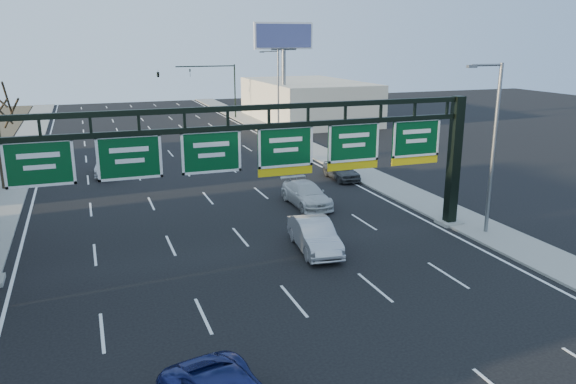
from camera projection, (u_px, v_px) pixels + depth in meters
name	position (u px, v px, depth m)	size (l,w,h in m)	color
ground	(313.00, 324.00, 20.68)	(160.00, 160.00, 0.00)	black
sidewalk_right	(367.00, 175.00, 43.03)	(3.00, 120.00, 0.12)	gray
lane_markings	(202.00, 191.00, 38.79)	(21.60, 120.00, 0.01)	white
sign_gantry	(253.00, 159.00, 26.76)	(24.60, 1.20, 7.20)	black
building_right_distant	(307.00, 101.00, 71.95)	(12.00, 20.00, 5.00)	beige
streetlight_near	(492.00, 141.00, 28.92)	(2.15, 0.22, 9.00)	slate
streetlight_far	(277.00, 88.00, 59.71)	(2.15, 0.22, 9.00)	slate
billboard_right	(284.00, 49.00, 64.02)	(7.00, 0.50, 12.00)	slate
traffic_signal_mast	(188.00, 77.00, 70.93)	(10.16, 0.54, 7.00)	black
car_silver_sedan	(314.00, 235.00, 27.68)	(1.66, 4.75, 1.56)	#AAABAF
car_white_wagon	(306.00, 194.00, 35.25)	(2.00, 4.93, 1.43)	silver
car_grey_far	(341.00, 170.00, 41.86)	(1.66, 4.12, 1.40)	#3B3E40
car_silver_distant	(110.00, 165.00, 43.31)	(1.65, 4.72, 1.56)	#BCBCC1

